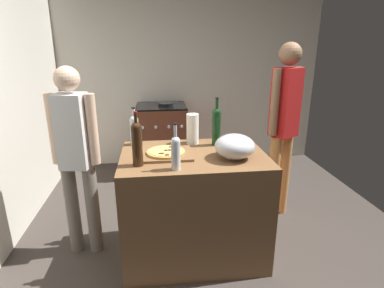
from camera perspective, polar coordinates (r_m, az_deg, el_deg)
name	(u,v)px	position (r m, az deg, el deg)	size (l,w,h in m)	color
ground_plane	(194,205)	(3.55, 0.42, -11.13)	(3.97, 3.36, 0.02)	#3F3833
kitchen_wall_rear	(181,74)	(4.54, -1.95, 12.74)	(3.97, 0.10, 2.60)	silver
kitchen_wall_left	(10,91)	(3.37, -30.58, 8.44)	(0.10, 3.36, 2.60)	silver
counter	(193,205)	(2.60, 0.28, -11.17)	(1.13, 0.78, 0.90)	brown
cutting_board	(166,154)	(2.39, -4.83, -1.93)	(0.40, 0.32, 0.02)	brown
pizza	(166,152)	(2.38, -4.83, -1.46)	(0.29, 0.29, 0.03)	tan
mixing_bowl	(235,146)	(2.33, 7.90, -0.44)	(0.30, 0.30, 0.18)	#B2B2B7
paper_towel_roll	(193,129)	(2.65, 0.11, 2.83)	(0.10, 0.10, 0.26)	white
wine_bottle_amber	(137,142)	(2.17, -10.12, 0.33)	(0.08, 0.08, 0.39)	#331E0F
wine_bottle_clear	(134,129)	(2.65, -10.59, 2.83)	(0.07, 0.07, 0.32)	silver
wine_bottle_dark	(176,151)	(2.08, -3.03, -1.35)	(0.06, 0.06, 0.33)	silver
wine_bottle_green	(216,125)	(2.59, 4.53, 3.52)	(0.07, 0.07, 0.41)	#143819
stove	(162,138)	(4.29, -5.54, 1.02)	(0.66, 0.61, 0.97)	brown
person_in_stripes	(76,153)	(2.61, -20.64, -1.50)	(0.38, 0.23, 1.57)	slate
person_in_red	(284,121)	(3.11, 16.59, 4.10)	(0.35, 0.28, 1.74)	#D88C4C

